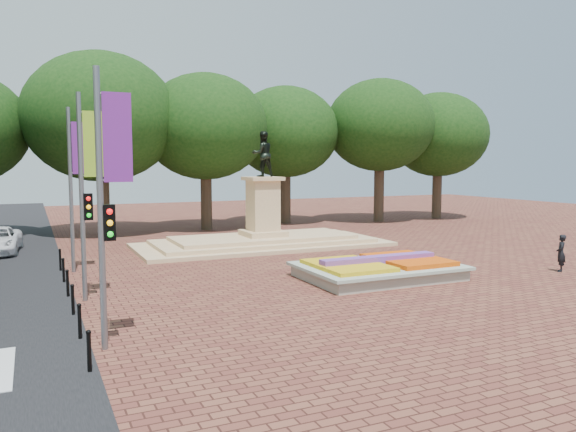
% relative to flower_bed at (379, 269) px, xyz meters
% --- Properties ---
extents(ground, '(90.00, 90.00, 0.00)m').
position_rel_flower_bed_xyz_m(ground, '(-1.03, 2.00, -0.38)').
color(ground, brown).
rests_on(ground, ground).
extents(flower_bed, '(6.30, 4.30, 0.91)m').
position_rel_flower_bed_xyz_m(flower_bed, '(0.00, 0.00, 0.00)').
color(flower_bed, gray).
rests_on(flower_bed, ground).
extents(monument, '(14.00, 6.00, 6.40)m').
position_rel_flower_bed_xyz_m(monument, '(-1.03, 10.00, 0.50)').
color(monument, tan).
rests_on(monument, ground).
extents(tree_row_back, '(44.80, 8.80, 10.43)m').
position_rel_flower_bed_xyz_m(tree_row_back, '(1.31, 20.00, 6.29)').
color(tree_row_back, '#33271C').
rests_on(tree_row_back, ground).
extents(banner_poles, '(0.88, 11.17, 7.00)m').
position_rel_flower_bed_xyz_m(banner_poles, '(-11.10, 0.69, 3.50)').
color(banner_poles, slate).
rests_on(banner_poles, ground).
extents(bollard_row, '(0.12, 13.12, 0.98)m').
position_rel_flower_bed_xyz_m(bollard_row, '(-11.73, 0.50, 0.15)').
color(bollard_row, black).
rests_on(bollard_row, ground).
extents(pedestrian, '(0.70, 0.67, 1.61)m').
position_rel_flower_bed_xyz_m(pedestrian, '(7.86, -2.15, 0.43)').
color(pedestrian, black).
rests_on(pedestrian, ground).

